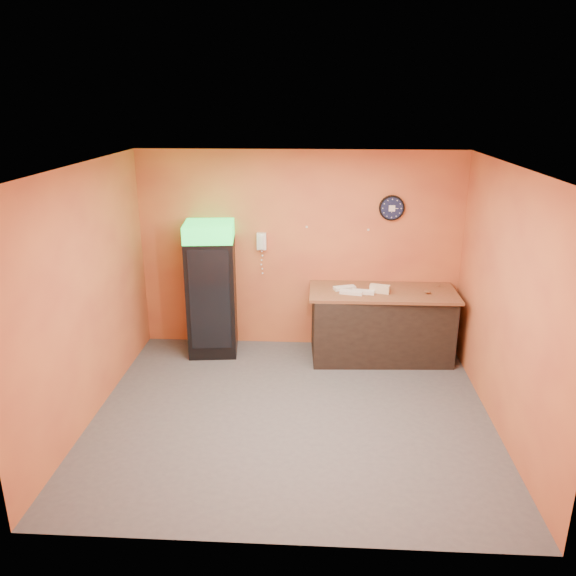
{
  "coord_description": "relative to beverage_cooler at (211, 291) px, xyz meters",
  "views": [
    {
      "loc": [
        0.28,
        -5.64,
        3.44
      ],
      "look_at": [
        -0.08,
        0.6,
        1.32
      ],
      "focal_mm": 35.0,
      "sensor_mm": 36.0,
      "label": 1
    }
  ],
  "objects": [
    {
      "name": "kitchen_tool",
      "position": [
        2.42,
        -0.05,
        0.1
      ],
      "size": [
        0.06,
        0.06,
        0.06
      ],
      "primitive_type": "cylinder",
      "color": "silver",
      "rests_on": "butcher_paper"
    },
    {
      "name": "prep_counter",
      "position": [
        2.35,
        -0.03,
        -0.44
      ],
      "size": [
        1.92,
        0.93,
        0.94
      ],
      "primitive_type": "cube",
      "rotation": [
        0.0,
        0.0,
        0.05
      ],
      "color": "black",
      "rests_on": "floor"
    },
    {
      "name": "wrapped_sandwich_mid",
      "position": [
        2.08,
        -0.16,
        0.09
      ],
      "size": [
        0.31,
        0.16,
        0.04
      ],
      "primitive_type": "cube",
      "rotation": [
        0.0,
        0.0,
        -0.16
      ],
      "color": "silver",
      "rests_on": "butcher_paper"
    },
    {
      "name": "wall_clock",
      "position": [
        2.46,
        0.36,
        1.12
      ],
      "size": [
        0.34,
        0.06,
        0.34
      ],
      "color": "black",
      "rests_on": "back_wall"
    },
    {
      "name": "right_wall",
      "position": [
        3.46,
        -1.61,
        0.49
      ],
      "size": [
        0.02,
        4.0,
        2.8
      ],
      "primitive_type": "cube",
      "color": "orange",
      "rests_on": "floor"
    },
    {
      "name": "ceiling",
      "position": [
        1.21,
        -1.61,
        1.89
      ],
      "size": [
        4.5,
        4.0,
        0.02
      ],
      "primitive_type": "cube",
      "color": "white",
      "rests_on": "back_wall"
    },
    {
      "name": "floor",
      "position": [
        1.21,
        -1.61,
        -0.91
      ],
      "size": [
        4.5,
        4.5,
        0.0
      ],
      "primitive_type": "plane",
      "color": "#47474C",
      "rests_on": "ground"
    },
    {
      "name": "wall_phone",
      "position": [
        0.68,
        0.34,
        0.63
      ],
      "size": [
        0.13,
        0.11,
        0.24
      ],
      "color": "white",
      "rests_on": "back_wall"
    },
    {
      "name": "butcher_paper",
      "position": [
        2.35,
        -0.03,
        0.05
      ],
      "size": [
        1.98,
        0.9,
        0.04
      ],
      "primitive_type": "cube",
      "rotation": [
        0.0,
        0.0,
        0.0
      ],
      "color": "brown",
      "rests_on": "prep_counter"
    },
    {
      "name": "back_wall",
      "position": [
        1.21,
        0.39,
        0.49
      ],
      "size": [
        4.5,
        0.02,
        2.8
      ],
      "primitive_type": "cube",
      "color": "orange",
      "rests_on": "floor"
    },
    {
      "name": "wrapped_sandwich_right",
      "position": [
        1.84,
        -0.0,
        0.09
      ],
      "size": [
        0.32,
        0.21,
        0.04
      ],
      "primitive_type": "cube",
      "rotation": [
        0.0,
        0.0,
        0.33
      ],
      "color": "silver",
      "rests_on": "butcher_paper"
    },
    {
      "name": "beverage_cooler",
      "position": [
        0.0,
        0.0,
        0.0
      ],
      "size": [
        0.72,
        0.73,
        1.87
      ],
      "rotation": [
        0.0,
        0.0,
        0.11
      ],
      "color": "black",
      "rests_on": "floor"
    },
    {
      "name": "wrapped_sandwich_left",
      "position": [
        1.92,
        -0.18,
        0.09
      ],
      "size": [
        0.32,
        0.18,
        0.04
      ],
      "primitive_type": "cube",
      "rotation": [
        0.0,
        0.0,
        -0.24
      ],
      "color": "silver",
      "rests_on": "butcher_paper"
    },
    {
      "name": "left_wall",
      "position": [
        -1.04,
        -1.61,
        0.49
      ],
      "size": [
        0.02,
        4.0,
        2.8
      ],
      "primitive_type": "cube",
      "color": "orange",
      "rests_on": "floor"
    },
    {
      "name": "sub_roll_stack",
      "position": [
        2.3,
        -0.12,
        0.12
      ],
      "size": [
        0.27,
        0.16,
        0.11
      ],
      "rotation": [
        0.0,
        0.0,
        -0.27
      ],
      "color": "beige",
      "rests_on": "butcher_paper"
    }
  ]
}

